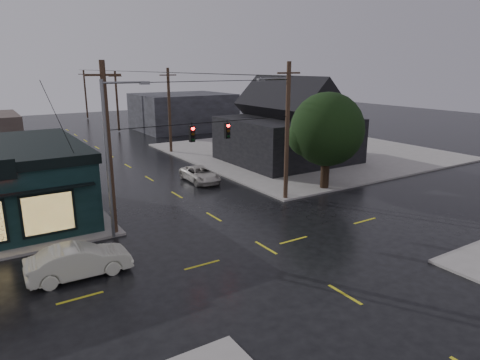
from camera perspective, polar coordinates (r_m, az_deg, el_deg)
ground_plane at (r=24.22m, az=3.46°, el=-9.00°), size 160.00×160.00×0.00m
sidewalk_ne at (r=51.21m, az=8.57°, el=3.81°), size 28.00×28.00×0.15m
ne_building at (r=45.08m, az=6.43°, el=8.04°), size 12.60×11.60×8.75m
corner_tree at (r=34.92m, az=11.55°, el=6.61°), size 5.89×5.89×7.76m
utility_pole_nw at (r=27.08m, az=-16.26°, el=-6.93°), size 2.00×0.32×10.15m
utility_pole_ne at (r=32.76m, az=6.05°, el=-2.58°), size 2.00×0.32×10.15m
utility_pole_far_a at (r=50.83m, az=-9.16°, el=3.62°), size 2.00×0.32×9.65m
utility_pole_far_b at (r=69.42m, az=-15.80°, el=6.25°), size 2.00×0.32×9.15m
utility_pole_far_c at (r=88.62m, az=-19.64°, el=7.73°), size 2.00×0.32×9.15m
span_signal_assembly at (r=28.00m, az=-4.03°, el=6.45°), size 13.00×0.48×1.23m
streetlight_nw at (r=26.38m, az=-16.45°, el=-7.54°), size 5.40×0.30×9.15m
streetlight_ne at (r=33.58m, az=5.98°, el=-2.14°), size 5.40×0.30×9.15m
bg_building_east at (r=69.62m, az=-7.66°, el=9.03°), size 14.00×12.00×5.60m
sedan_cream at (r=22.21m, az=-20.66°, el=-10.06°), size 4.85×1.80×1.59m
suv_silver at (r=37.53m, az=-5.34°, el=0.76°), size 2.33×4.83×1.33m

